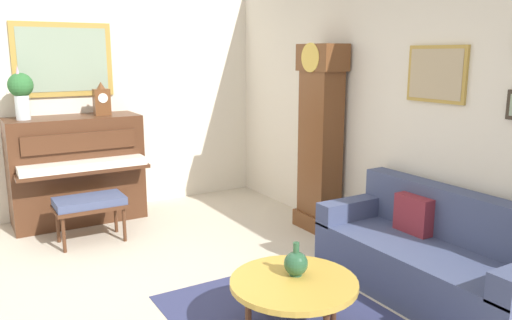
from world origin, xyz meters
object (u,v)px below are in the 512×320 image
(piano, at_px, (77,169))
(piano_bench, at_px, (90,204))
(couch, at_px, (433,258))
(grandfather_clock, at_px, (320,143))
(green_jug, at_px, (296,263))
(flower_vase, at_px, (21,90))
(mantel_clock, at_px, (102,100))
(coffee_table, at_px, (294,284))

(piano, distance_m, piano_bench, 0.80)
(piano_bench, xyz_separation_m, couch, (2.61, 2.09, -0.09))
(grandfather_clock, distance_m, green_jug, 2.20)
(piano_bench, relative_size, flower_vase, 1.21)
(couch, distance_m, green_jug, 1.27)
(couch, distance_m, flower_vase, 4.41)
(piano_bench, bearing_deg, green_jug, 18.76)
(grandfather_clock, relative_size, couch, 1.07)
(green_jug, bearing_deg, piano, -166.31)
(piano, xyz_separation_m, couch, (3.38, 2.04, -0.31))
(flower_vase, bearing_deg, green_jug, 21.85)
(piano_bench, distance_m, couch, 3.34)
(piano_bench, distance_m, grandfather_clock, 2.50)
(mantel_clock, bearing_deg, piano, -90.43)
(coffee_table, bearing_deg, mantel_clock, -173.06)
(piano, distance_m, grandfather_clock, 2.80)
(coffee_table, distance_m, green_jug, 0.14)
(couch, relative_size, mantel_clock, 5.00)
(piano, height_order, grandfather_clock, grandfather_clock)
(piano_bench, relative_size, coffee_table, 0.80)
(couch, distance_m, coffee_table, 1.31)
(piano_bench, xyz_separation_m, flower_vase, (-0.77, -0.46, 1.13))
(piano, distance_m, green_jug, 3.34)
(green_jug, bearing_deg, coffee_table, -43.72)
(piano_bench, xyz_separation_m, green_jug, (2.47, 0.84, 0.09))
(coffee_table, bearing_deg, grandfather_clock, 137.88)
(couch, bearing_deg, mantel_clock, -153.14)
(flower_vase, bearing_deg, mantel_clock, 89.97)
(piano, bearing_deg, coffee_table, 12.50)
(piano_bench, xyz_separation_m, coffee_table, (2.53, 0.78, -0.03))
(mantel_clock, xyz_separation_m, green_jug, (3.24, 0.46, -0.90))
(grandfather_clock, relative_size, green_jug, 8.46)
(piano_bench, distance_m, flower_vase, 1.45)
(piano_bench, height_order, green_jug, green_jug)
(piano_bench, height_order, coffee_table, piano_bench)
(grandfather_clock, bearing_deg, piano_bench, -110.89)
(piano_bench, height_order, flower_vase, flower_vase)
(grandfather_clock, distance_m, couch, 1.86)
(flower_vase, bearing_deg, piano, 90.22)
(grandfather_clock, distance_m, mantel_clock, 2.55)
(flower_vase, bearing_deg, piano_bench, 30.84)
(piano, xyz_separation_m, coffee_table, (3.30, 0.73, -0.24))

